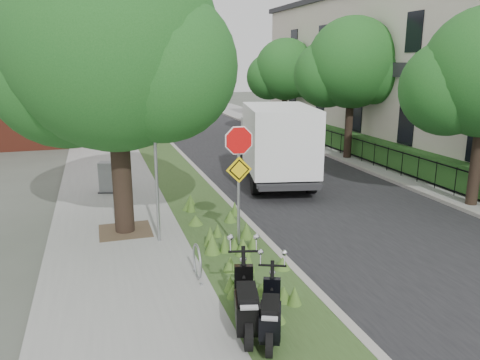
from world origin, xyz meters
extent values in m
plane|color=#4C5147|center=(0.00, 0.00, 0.00)|extent=(120.00, 120.00, 0.00)
cube|color=gray|center=(-4.25, 10.00, 0.06)|extent=(3.50, 60.00, 0.12)
cube|color=#31481E|center=(-1.50, 10.00, 0.06)|extent=(2.00, 60.00, 0.12)
cube|color=#9E9991|center=(-0.50, 10.00, 0.07)|extent=(0.20, 60.00, 0.13)
cube|color=black|center=(3.00, 10.00, 0.01)|extent=(7.00, 60.00, 0.01)
cube|color=#9E9991|center=(6.50, 10.00, 0.07)|extent=(0.20, 60.00, 0.13)
cube|color=gray|center=(8.20, 10.00, 0.06)|extent=(3.20, 60.00, 0.12)
cylinder|color=black|center=(-4.00, 2.80, 2.36)|extent=(0.52, 0.52, 4.48)
sphere|color=#1C541C|center=(-4.00, 2.80, 5.08)|extent=(5.40, 5.40, 5.40)
sphere|color=#1C541C|center=(-5.21, 3.61, 4.41)|extent=(4.05, 4.05, 4.05)
sphere|color=#1C541C|center=(-2.92, 2.12, 4.54)|extent=(3.78, 3.78, 3.78)
cube|color=#473828|center=(-4.00, 2.80, 0.12)|extent=(1.40, 1.40, 0.01)
cylinder|color=#A5A8AD|center=(-3.20, 1.80, 2.12)|extent=(0.08, 0.08, 4.00)
torus|color=#A5A8AD|center=(-2.70, -0.60, 0.50)|extent=(0.05, 0.77, 0.77)
cube|color=#A5A8AD|center=(-2.70, -0.96, 0.14)|extent=(0.06, 0.06, 0.04)
cube|color=#A5A8AD|center=(-2.70, -0.24, 0.14)|extent=(0.06, 0.06, 0.04)
cylinder|color=#A5A8AD|center=(-1.40, 0.60, 1.62)|extent=(0.07, 0.07, 3.00)
cylinder|color=red|center=(-1.40, 0.57, 2.87)|extent=(0.86, 0.03, 0.86)
cylinder|color=white|center=(-1.40, 0.58, 2.87)|extent=(0.94, 0.02, 0.94)
cube|color=yellow|center=(-1.40, 0.57, 2.17)|extent=(0.64, 0.03, 0.64)
cube|color=black|center=(7.20, 10.00, 1.07)|extent=(0.04, 24.00, 0.04)
cube|color=black|center=(7.20, 10.00, 0.27)|extent=(0.04, 24.00, 0.04)
cylinder|color=black|center=(7.20, 10.00, 0.62)|extent=(0.03, 0.03, 1.00)
cube|color=#224C1B|center=(7.90, 10.00, 0.67)|extent=(1.00, 24.00, 1.10)
cube|color=beige|center=(11.50, 10.00, 4.00)|extent=(7.00, 26.00, 8.00)
cube|color=#2D2D33|center=(7.95, 10.00, 4.30)|extent=(0.25, 26.00, 0.60)
cube|color=maroon|center=(-9.50, 22.00, 4.00)|extent=(9.00, 10.00, 8.00)
cylinder|color=black|center=(7.00, 2.00, 2.02)|extent=(0.36, 0.36, 3.81)
sphere|color=#1C541C|center=(6.10, 2.60, 3.84)|extent=(3.00, 3.00, 3.00)
cylinder|color=black|center=(7.00, 10.00, 2.14)|extent=(0.36, 0.36, 4.03)
sphere|color=#1C541C|center=(7.00, 10.00, 4.58)|extent=(4.20, 4.20, 4.20)
sphere|color=#1C541C|center=(6.05, 10.63, 4.06)|extent=(3.15, 3.15, 3.15)
sphere|color=#1C541C|center=(7.84, 9.47, 4.16)|extent=(2.94, 2.94, 2.94)
cylinder|color=black|center=(7.00, 18.00, 1.94)|extent=(0.36, 0.36, 3.64)
sphere|color=#1C541C|center=(7.00, 18.00, 4.15)|extent=(3.80, 3.80, 3.80)
sphere|color=#1C541C|center=(6.14, 18.57, 3.67)|extent=(2.85, 2.85, 2.85)
sphere|color=#1C541C|center=(7.76, 17.52, 3.77)|extent=(2.66, 2.66, 2.66)
cylinder|color=black|center=(-2.14, -2.08, 0.40)|extent=(0.26, 0.58, 0.56)
cylinder|color=black|center=(-2.46, -3.38, 0.40)|extent=(0.26, 0.58, 0.56)
cube|color=black|center=(-2.31, -2.78, 0.42)|extent=(0.66, 1.29, 0.19)
cube|color=black|center=(-2.41, -3.15, 0.68)|extent=(0.55, 0.77, 0.43)
cube|color=black|center=(-2.39, -3.10, 0.96)|extent=(0.47, 0.71, 0.13)
cylinder|color=black|center=(-1.74, -2.56, 0.37)|extent=(0.30, 0.50, 0.50)
cylinder|color=black|center=(-2.20, -3.65, 0.37)|extent=(0.30, 0.50, 0.50)
cube|color=black|center=(-1.99, -3.15, 0.39)|extent=(0.73, 1.14, 0.17)
cube|color=black|center=(-2.12, -3.46, 0.62)|extent=(0.56, 0.71, 0.38)
cube|color=black|center=(-2.10, -3.42, 0.87)|extent=(0.49, 0.64, 0.12)
cube|color=#262628|center=(2.07, 6.89, 0.54)|extent=(3.24, 5.96, 0.19)
cube|color=#B7BABC|center=(2.51, 9.03, 1.45)|extent=(2.44, 1.91, 1.71)
cube|color=white|center=(1.95, 6.32, 1.87)|extent=(3.12, 4.44, 2.34)
cube|color=#262628|center=(-4.21, 7.03, 0.14)|extent=(0.93, 0.75, 0.04)
cube|color=slate|center=(-4.21, 7.03, 0.66)|extent=(0.82, 0.64, 1.08)
camera|label=1|loc=(-4.58, -9.74, 4.68)|focal=35.00mm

